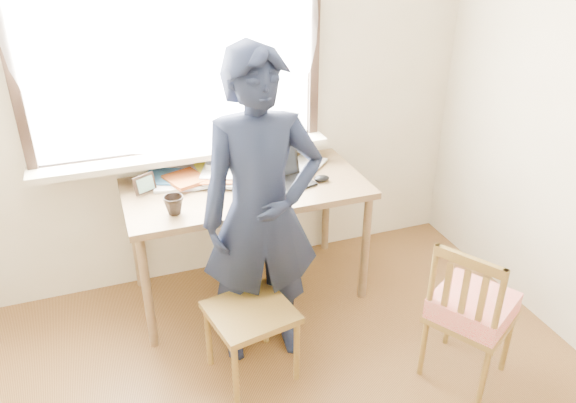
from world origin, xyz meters
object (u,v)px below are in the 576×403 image
object	(u,v)px
mug_dark	(174,205)
work_chair	(251,320)
person	(261,214)
side_chair	(471,309)
desk	(246,197)
mug_white	(214,169)
laptop	(283,175)

from	to	relation	value
mug_dark	work_chair	size ratio (longest dim) A/B	0.23
person	side_chair	bearing A→B (deg)	-25.98
desk	mug_white	xyz separation A→B (m)	(-0.15, 0.22, 0.13)
work_chair	mug_dark	bearing A→B (deg)	118.01
desk	work_chair	xyz separation A→B (m)	(-0.19, -0.72, -0.35)
side_chair	person	distance (m)	1.20
laptop	work_chair	size ratio (longest dim) A/B	0.74
mug_white	work_chair	distance (m)	1.05
desk	mug_white	size ratio (longest dim) A/B	13.34
mug_dark	person	world-z (taller)	person
laptop	side_chair	distance (m)	1.33
mug_dark	side_chair	size ratio (longest dim) A/B	0.13
laptop	work_chair	bearing A→B (deg)	-121.62
laptop	person	bearing A→B (deg)	-120.40
desk	laptop	xyz separation A→B (m)	(0.23, -0.04, 0.13)
laptop	person	xyz separation A→B (m)	(-0.29, -0.50, 0.04)
work_chair	person	xyz separation A→B (m)	(0.13, 0.19, 0.52)
mug_white	person	distance (m)	0.75
desk	side_chair	size ratio (longest dim) A/B	1.73
mug_dark	side_chair	xyz separation A→B (m)	(1.36, -0.92, -0.40)
desk	laptop	world-z (taller)	laptop
side_chair	desk	bearing A→B (deg)	128.29
side_chair	person	xyz separation A→B (m)	(-0.95, 0.59, 0.44)
mug_white	person	xyz separation A→B (m)	(0.08, -0.75, 0.05)
laptop	mug_dark	distance (m)	0.72
desk	person	xyz separation A→B (m)	(-0.07, -0.53, 0.18)
side_chair	work_chair	bearing A→B (deg)	159.49
laptop	mug_white	world-z (taller)	laptop
desk	laptop	bearing A→B (deg)	-9.04
desk	side_chair	bearing A→B (deg)	-51.71
desk	work_chair	distance (m)	0.82
desk	mug_dark	world-z (taller)	mug_dark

